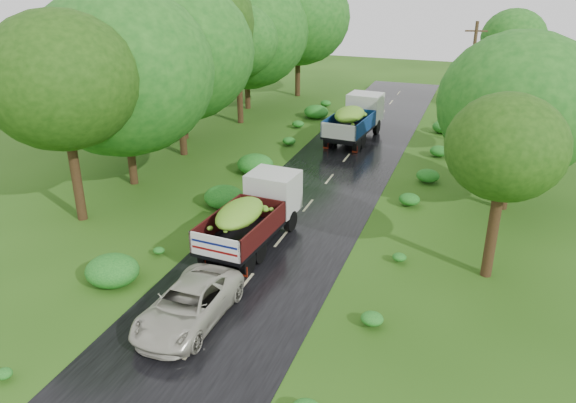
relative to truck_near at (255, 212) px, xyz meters
The scene contains 10 objects.
ground 7.60m from the truck_near, 82.50° to the right, with size 120.00×120.00×0.00m, color #1D410E.
road 2.98m from the truck_near, 67.84° to the right, with size 6.50×80.00×0.02m, color black.
road_lines 2.25m from the truck_near, 55.00° to the right, with size 0.12×69.60×0.00m.
truck_near is the anchor object (origin of this frame).
truck_far 16.83m from the truck_near, 88.24° to the left, with size 2.92×6.83×2.80m.
car 6.36m from the truck_near, 88.53° to the right, with size 2.26×4.89×1.36m, color #B3B29F.
utility_pole 20.01m from the truck_near, 67.24° to the left, with size 1.38×0.46×8.02m.
trees_left 17.65m from the truck_near, 123.55° to the left, with size 7.55×32.91×9.86m.
trees_right 16.40m from the truck_near, 51.01° to the left, with size 4.35×30.86×7.35m.
shrubs 6.78m from the truck_near, 81.62° to the left, with size 11.90×44.00×0.70m.
Camera 1 is at (7.87, -13.06, 11.57)m, focal length 35.00 mm.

